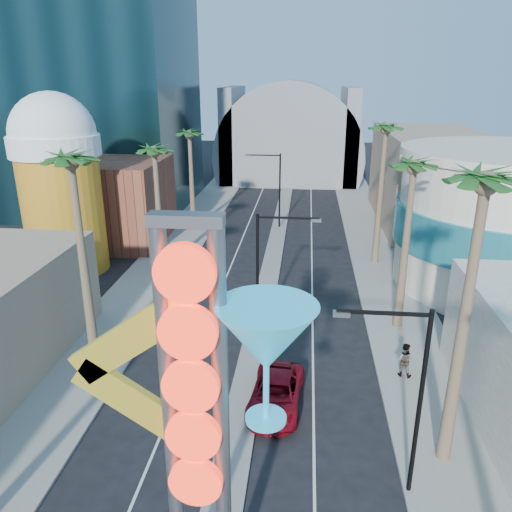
{
  "coord_description": "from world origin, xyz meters",
  "views": [
    {
      "loc": [
        2.75,
        -7.93,
        15.54
      ],
      "look_at": [
        -0.06,
        19.71,
        5.49
      ],
      "focal_mm": 35.0,
      "sensor_mm": 36.0,
      "label": 1
    }
  ],
  "objects": [
    {
      "name": "streetlight_0",
      "position": [
        0.55,
        20.0,
        4.88
      ],
      "size": [
        3.79,
        0.25,
        8.0
      ],
      "color": "black",
      "rests_on": "ground"
    },
    {
      "name": "canopy",
      "position": [
        0.0,
        72.0,
        4.31
      ],
      "size": [
        22.0,
        16.0,
        22.0
      ],
      "color": "slate",
      "rests_on": "ground"
    },
    {
      "name": "median",
      "position": [
        0.0,
        38.0,
        0.07
      ],
      "size": [
        1.6,
        84.0,
        0.15
      ],
      "primitive_type": "cube",
      "color": "gray",
      "rests_on": "ground"
    },
    {
      "name": "filler_east",
      "position": [
        16.0,
        48.0,
        5.0
      ],
      "size": [
        10.0,
        20.0,
        10.0
      ],
      "primitive_type": "cube",
      "color": "#A38169",
      "rests_on": "ground"
    },
    {
      "name": "palm_6",
      "position": [
        9.0,
        22.0,
        9.93
      ],
      "size": [
        2.4,
        2.4,
        11.7
      ],
      "color": "brown",
      "rests_on": "ground"
    },
    {
      "name": "beer_mug",
      "position": [
        -17.0,
        30.0,
        7.84
      ],
      "size": [
        7.0,
        7.0,
        14.5
      ],
      "color": "orange",
      "rests_on": "ground"
    },
    {
      "name": "streetlight_1",
      "position": [
        -0.55,
        44.0,
        4.88
      ],
      "size": [
        3.79,
        0.25,
        8.0
      ],
      "color": "black",
      "rests_on": "ground"
    },
    {
      "name": "pedestrian_b",
      "position": [
        8.35,
        16.15,
        1.12
      ],
      "size": [
        1.12,
        0.99,
        1.94
      ],
      "primitive_type": "imported",
      "rotation": [
        0.0,
        0.0,
        2.82
      ],
      "color": "gray",
      "rests_on": "sidewalk_east"
    },
    {
      "name": "palm_1",
      "position": [
        -9.0,
        16.0,
        10.82
      ],
      "size": [
        2.4,
        2.4,
        12.7
      ],
      "color": "brown",
      "rests_on": "ground"
    },
    {
      "name": "turquoise_building",
      "position": [
        18.0,
        30.0,
        5.25
      ],
      "size": [
        16.6,
        16.6,
        10.6
      ],
      "color": "#BFB1A2",
      "rests_on": "ground"
    },
    {
      "name": "palm_3",
      "position": [
        -9.0,
        42.0,
        9.48
      ],
      "size": [
        2.4,
        2.4,
        11.2
      ],
      "color": "brown",
      "rests_on": "ground"
    },
    {
      "name": "palm_2",
      "position": [
        -9.0,
        30.0,
        9.48
      ],
      "size": [
        2.4,
        2.4,
        11.2
      ],
      "color": "brown",
      "rests_on": "ground"
    },
    {
      "name": "neon_sign",
      "position": [
        0.82,
        2.96,
        7.31
      ],
      "size": [
        6.53,
        2.6,
        12.55
      ],
      "color": "gray",
      "rests_on": "ground"
    },
    {
      "name": "red_pickup",
      "position": [
        1.63,
        12.94,
        0.74
      ],
      "size": [
        2.85,
        5.5,
        1.48
      ],
      "primitive_type": "imported",
      "rotation": [
        0.0,
        0.0,
        -0.08
      ],
      "color": "maroon",
      "rests_on": "ground"
    },
    {
      "name": "sidewalk_west",
      "position": [
        -9.5,
        35.0,
        0.07
      ],
      "size": [
        5.0,
        100.0,
        0.15
      ],
      "primitive_type": "cube",
      "color": "gray",
      "rests_on": "ground"
    },
    {
      "name": "brick_filler_west",
      "position": [
        -16.0,
        38.0,
        4.0
      ],
      "size": [
        10.0,
        10.0,
        8.0
      ],
      "primitive_type": "cube",
      "color": "brown",
      "rests_on": "ground"
    },
    {
      "name": "palm_7",
      "position": [
        9.0,
        34.0,
        10.82
      ],
      "size": [
        2.4,
        2.4,
        12.7
      ],
      "color": "brown",
      "rests_on": "ground"
    },
    {
      "name": "palm_5",
      "position": [
        9.0,
        10.0,
        11.27
      ],
      "size": [
        2.4,
        2.4,
        13.2
      ],
      "color": "brown",
      "rests_on": "ground"
    },
    {
      "name": "streetlight_2",
      "position": [
        6.72,
        8.0,
        4.83
      ],
      "size": [
        3.45,
        0.25,
        8.0
      ],
      "color": "black",
      "rests_on": "ground"
    },
    {
      "name": "sidewalk_east",
      "position": [
        9.5,
        35.0,
        0.07
      ],
      "size": [
        5.0,
        100.0,
        0.15
      ],
      "primitive_type": "cube",
      "color": "gray",
      "rests_on": "ground"
    }
  ]
}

